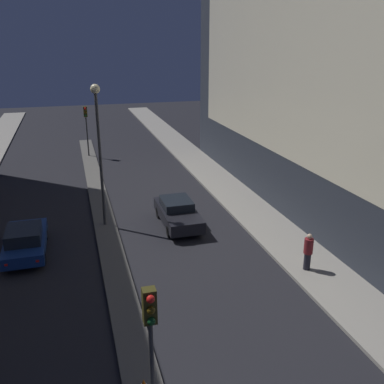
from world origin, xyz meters
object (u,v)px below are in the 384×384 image
(pedestrian_on_right_sidewalk, at_px, (308,251))
(car_right_lane, at_px, (178,212))
(traffic_light_near, at_px, (151,332))
(car_left_lane, at_px, (25,240))
(traffic_light_mid, at_px, (86,120))
(street_lamp, at_px, (98,134))

(pedestrian_on_right_sidewalk, bearing_deg, car_right_lane, 122.61)
(car_right_lane, bearing_deg, traffic_light_near, -106.78)
(traffic_light_near, bearing_deg, car_left_lane, 108.62)
(traffic_light_mid, xyz_separation_m, pedestrian_on_right_sidewalk, (8.25, -23.35, -2.29))
(traffic_light_mid, bearing_deg, pedestrian_on_right_sidewalk, -70.54)
(traffic_light_mid, distance_m, car_left_lane, 18.67)
(street_lamp, xyz_separation_m, car_left_lane, (-3.98, -2.32, -4.50))
(street_lamp, bearing_deg, pedestrian_on_right_sidewalk, -42.71)
(traffic_light_near, height_order, pedestrian_on_right_sidewalk, traffic_light_near)
(traffic_light_mid, relative_size, car_right_lane, 0.97)
(car_right_lane, height_order, pedestrian_on_right_sidewalk, pedestrian_on_right_sidewalk)
(traffic_light_near, height_order, street_lamp, street_lamp)
(traffic_light_mid, xyz_separation_m, car_right_lane, (3.98, -16.67, -2.59))
(car_left_lane, distance_m, car_right_lane, 8.08)
(car_right_lane, bearing_deg, car_left_lane, -170.13)
(traffic_light_near, relative_size, traffic_light_mid, 1.00)
(car_right_lane, distance_m, pedestrian_on_right_sidewalk, 7.94)
(car_right_lane, bearing_deg, street_lamp, 166.74)
(pedestrian_on_right_sidewalk, bearing_deg, traffic_light_near, -141.73)
(traffic_light_near, xyz_separation_m, traffic_light_mid, (0.00, 29.86, 0.00))
(car_left_lane, distance_m, pedestrian_on_right_sidewalk, 13.33)
(car_left_lane, relative_size, car_right_lane, 0.99)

